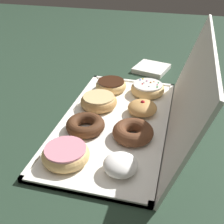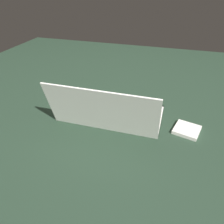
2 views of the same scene
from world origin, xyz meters
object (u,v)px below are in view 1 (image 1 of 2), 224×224
donut_box (114,123)px  chocolate_cake_ring_donut_2 (85,125)px  chocolate_frosted_donut_0 (111,85)px  glazed_ring_donut_1 (99,101)px  sprinkle_donut_4 (148,89)px  chocolate_cake_ring_donut_6 (133,132)px  powdered_filled_donut_7 (120,165)px  pink_frosted_donut_3 (66,154)px  jelly_filled_donut_5 (142,108)px  napkin_stack (151,68)px

donut_box → chocolate_cake_ring_donut_2: (0.06, -0.07, 0.02)m
chocolate_frosted_donut_0 → glazed_ring_donut_1: glazed_ring_donut_1 is taller
donut_box → chocolate_cake_ring_donut_2: 0.10m
sprinkle_donut_4 → chocolate_cake_ring_donut_6: 0.27m
powdered_filled_donut_7 → donut_box: bearing=-162.2°
pink_frosted_donut_3 → jelly_filled_donut_5: (-0.26, 0.14, 0.00)m
chocolate_frosted_donut_0 → glazed_ring_donut_1: (0.12, -0.01, 0.00)m
pink_frosted_donut_3 → powdered_filled_donut_7: (0.01, 0.14, 0.00)m
napkin_stack → donut_box: bearing=-6.8°
glazed_ring_donut_1 → chocolate_cake_ring_donut_2: glazed_ring_donut_1 is taller
glazed_ring_donut_1 → pink_frosted_donut_3: 0.27m
chocolate_cake_ring_donut_6 → powdered_filled_donut_7: bearing=-1.0°
chocolate_frosted_donut_0 → jelly_filled_donut_5: (0.13, 0.13, 0.00)m
glazed_ring_donut_1 → chocolate_cake_ring_donut_2: (0.14, 0.00, -0.00)m
glazed_ring_donut_1 → sprinkle_donut_4: bearing=132.6°
glazed_ring_donut_1 → chocolate_frosted_donut_0: bearing=176.4°
donut_box → chocolate_cake_ring_donut_6: chocolate_cake_ring_donut_6 is taller
chocolate_cake_ring_donut_2 → jelly_filled_donut_5: (-0.13, 0.14, 0.00)m
donut_box → chocolate_cake_ring_donut_2: bearing=-47.4°
chocolate_frosted_donut_0 → pink_frosted_donut_3: bearing=-1.4°
jelly_filled_donut_5 → donut_box: bearing=-47.9°
pink_frosted_donut_3 → napkin_stack: bearing=168.9°
donut_box → glazed_ring_donut_1: 0.10m
chocolate_cake_ring_donut_2 → sprinkle_donut_4: bearing=152.5°
sprinkle_donut_4 → chocolate_cake_ring_donut_6: bearing=0.0°
donut_box → chocolate_cake_ring_donut_2: size_ratio=5.22×
glazed_ring_donut_1 → chocolate_cake_ring_donut_6: size_ratio=1.05×
donut_box → powdered_filled_donut_7: 0.22m
pink_frosted_donut_3 → jelly_filled_donut_5: 0.30m
chocolate_cake_ring_donut_6 → glazed_ring_donut_1: bearing=-135.0°
pink_frosted_donut_3 → sprinkle_donut_4: sprinkle_donut_4 is taller
chocolate_frosted_donut_0 → chocolate_cake_ring_donut_2: bearing=-1.4°
chocolate_frosted_donut_0 → jelly_filled_donut_5: bearing=45.5°
chocolate_frosted_donut_0 → jelly_filled_donut_5: jelly_filled_donut_5 is taller
chocolate_cake_ring_donut_6 → powdered_filled_donut_7: powdered_filled_donut_7 is taller
pink_frosted_donut_3 → chocolate_cake_ring_donut_2: bearing=178.5°
chocolate_cake_ring_donut_6 → napkin_stack: size_ratio=0.88×
powdered_filled_donut_7 → jelly_filled_donut_5: bearing=178.7°
pink_frosted_donut_3 → sprinkle_donut_4: size_ratio=1.01×
napkin_stack → glazed_ring_donut_1: bearing=-18.8°
sprinkle_donut_4 → powdered_filled_donut_7: bearing=-0.3°
donut_box → powdered_filled_donut_7: (0.21, 0.07, 0.03)m
jelly_filled_donut_5 → powdered_filled_donut_7: jelly_filled_donut_5 is taller
chocolate_cake_ring_donut_2 → napkin_stack: size_ratio=0.87×
jelly_filled_donut_5 → chocolate_cake_ring_donut_6: bearing=-1.7°
donut_box → jelly_filled_donut_5: 0.10m
chocolate_frosted_donut_0 → pink_frosted_donut_3: size_ratio=0.93×
sprinkle_donut_4 → jelly_filled_donut_5: size_ratio=1.29×
chocolate_frosted_donut_0 → donut_box: bearing=17.6°
pink_frosted_donut_3 → powdered_filled_donut_7: bearing=87.4°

